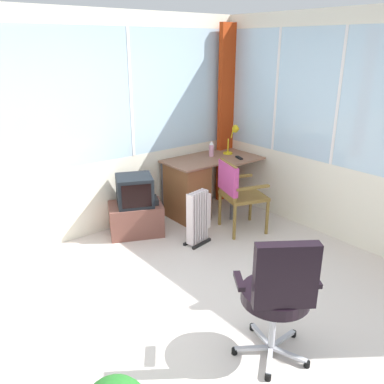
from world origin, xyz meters
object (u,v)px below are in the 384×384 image
Objects in this scene: desk at (189,188)px; space_heater at (199,217)px; spray_bottle at (211,149)px; office_chair at (279,290)px; desk_lamp at (235,135)px; tv_remote at (239,158)px; tv_on_stand at (136,209)px; wooden_armchair at (235,188)px.

space_heater is at bearing -119.79° from desk.
office_chair is at bearing -121.91° from spray_bottle.
desk is 0.62m from spray_bottle.
desk_lamp reaches higher than space_heater.
spray_bottle reaches higher than tv_remote.
desk is at bearing 174.51° from tv_remote.
office_chair is 1.34× the size of tv_on_stand.
desk is at bearing 103.39° from wooden_armchair.
tv_remote reaches higher than tv_on_stand.
office_chair is at bearing -97.44° from tv_on_stand.
spray_bottle is at bearing 142.22° from tv_remote.
desk is at bearing -0.60° from tv_on_stand.
space_heater is (-0.38, -0.67, -0.09)m from desk.
desk_lamp reaches higher than tv_on_stand.
space_heater is at bearing 67.01° from office_chair.
desk is 0.99m from desk_lamp.
space_heater is (0.77, 1.81, -0.28)m from office_chair.
space_heater is at bearing -140.38° from tv_remote.
tv_on_stand is at bearing -172.57° from tv_remote.
space_heater is at bearing 177.45° from wooden_armchair.
office_chair is 2.52m from tv_on_stand.
tv_remote is 0.40m from spray_bottle.
tv_on_stand is at bearing 123.13° from space_heater.
desk_lamp is at bearing 28.16° from space_heater.
wooden_armchair is at bearing -119.81° from tv_remote.
office_chair is at bearing -110.24° from tv_remote.
tv_remote is (0.63, -0.28, 0.37)m from desk.
tv_on_stand reaches higher than space_heater.
desk_lamp reaches higher than desk.
desk_lamp is 0.39m from spray_bottle.
desk is at bearing 175.75° from desk_lamp.
spray_bottle is 2.97m from office_chair.
desk is 0.73m from wooden_armchair.
wooden_armchair reaches higher than space_heater.
desk reaches higher than tv_on_stand.
office_chair is at bearing -112.99° from space_heater.
office_chair is (-1.31, -1.78, 0.03)m from wooden_armchair.
tv_remote is 2.83m from office_chair.
desk is 1.91× the size of space_heater.
desk is 1.20× the size of office_chair.
spray_bottle is (-0.21, 0.32, 0.09)m from tv_remote.
space_heater is at bearing -151.84° from desk_lamp.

